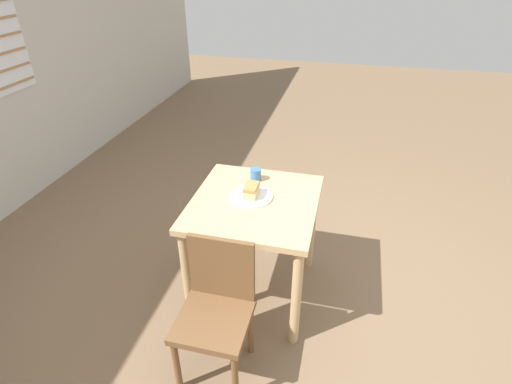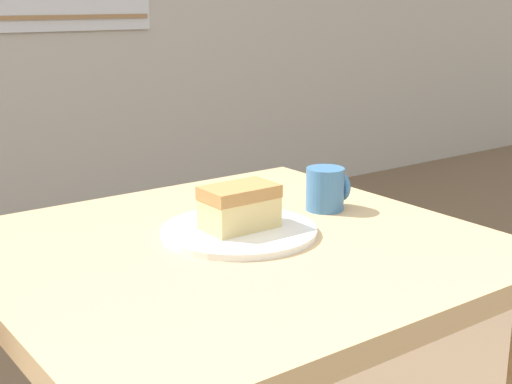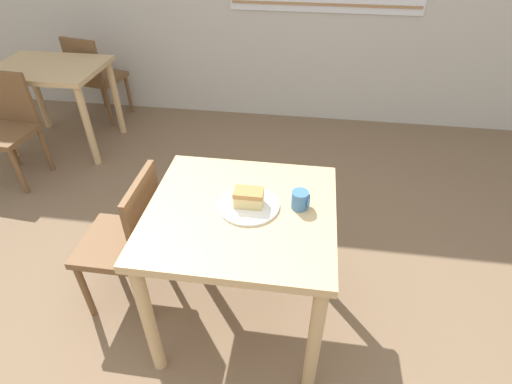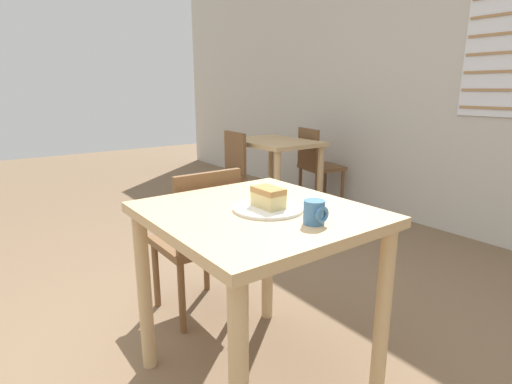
% 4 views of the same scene
% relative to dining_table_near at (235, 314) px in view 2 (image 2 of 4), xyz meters
% --- Properties ---
extents(dining_table_near, '(0.83, 0.78, 0.77)m').
position_rel_dining_table_near_xyz_m(dining_table_near, '(0.00, 0.00, 0.00)').
color(dining_table_near, tan).
rests_on(dining_table_near, ground_plane).
extents(plate, '(0.27, 0.27, 0.01)m').
position_rel_dining_table_near_xyz_m(plate, '(0.03, 0.03, 0.14)').
color(plate, white).
rests_on(plate, dining_table_near).
extents(cake_slice, '(0.13, 0.08, 0.08)m').
position_rel_dining_table_near_xyz_m(cake_slice, '(0.03, 0.03, 0.18)').
color(cake_slice, '#E0C67F').
rests_on(cake_slice, plate).
extents(coffee_mug, '(0.08, 0.07, 0.08)m').
position_rel_dining_table_near_xyz_m(coffee_mug, '(0.26, 0.05, 0.17)').
color(coffee_mug, teal).
rests_on(coffee_mug, dining_table_near).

